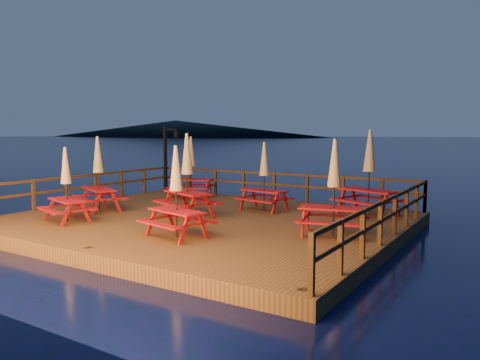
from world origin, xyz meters
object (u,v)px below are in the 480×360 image
Objects in this scene: picnic_table_1 at (176,190)px; picnic_table_2 at (66,183)px; picnic_table_0 at (98,172)px; lamp_post at (168,152)px.

picnic_table_1 is 1.05× the size of picnic_table_2.
picnic_table_0 is 5.35m from picnic_table_1.
lamp_post is at bearing 145.12° from picnic_table_1.
picnic_table_0 is 1.13× the size of picnic_table_2.
lamp_post is at bearing 129.44° from picnic_table_0.
lamp_post is 5.58m from picnic_table_0.
picnic_table_2 is (-4.26, -0.12, -0.06)m from picnic_table_1.
lamp_post reaches higher than picnic_table_1.
picnic_table_2 is at bearing -43.91° from picnic_table_0.
lamp_post is 1.15× the size of picnic_table_0.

